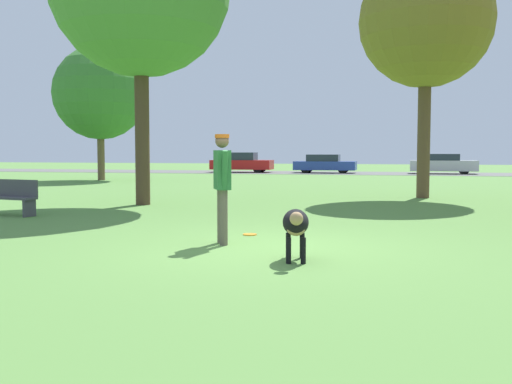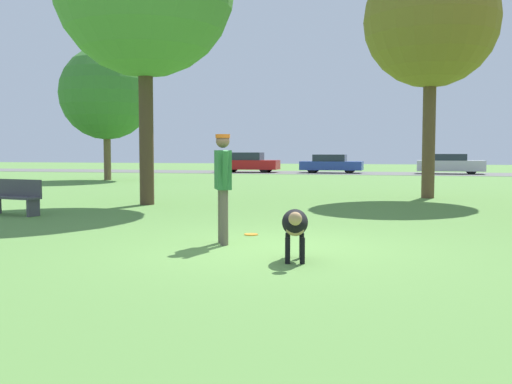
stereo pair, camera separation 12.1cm
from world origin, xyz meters
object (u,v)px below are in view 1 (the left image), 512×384
at_px(dog, 296,224).
at_px(parked_car_blue, 325,164).
at_px(park_bench, 11,196).
at_px(frisbee, 250,234).
at_px(person, 222,178).
at_px(parked_car_silver, 443,164).
at_px(parked_car_red, 242,163).
at_px(tree_far_left, 100,93).
at_px(tree_mid_center, 426,21).

height_order(dog, parked_car_blue, parked_car_blue).
distance_m(parked_car_blue, park_bench, 28.83).
xyz_separation_m(dog, frisbee, (-1.25, 2.33, -0.50)).
relative_size(person, parked_car_silver, 0.42).
bearing_deg(dog, parked_car_red, -174.79).
xyz_separation_m(person, tree_far_left, (-12.35, 18.93, 3.40)).
bearing_deg(parked_car_silver, tree_far_left, -143.92).
bearing_deg(parked_car_silver, parked_car_red, -177.96).
distance_m(parked_car_red, parked_car_silver, 13.59).
distance_m(person, dog, 1.95).
bearing_deg(person, frisbee, 145.39).
height_order(person, tree_mid_center, tree_mid_center).
height_order(person, tree_far_left, tree_far_left).
xyz_separation_m(dog, parked_car_silver, (3.97, 33.02, 0.13)).
distance_m(tree_mid_center, parked_car_blue, 22.19).
height_order(tree_far_left, parked_car_red, tree_far_left).
xyz_separation_m(tree_mid_center, park_bench, (-9.56, -7.76, -5.15)).
xyz_separation_m(person, tree_mid_center, (3.47, 10.73, 4.53)).
bearing_deg(dog, tree_far_left, -156.87).
xyz_separation_m(tree_far_left, parked_car_silver, (17.74, 12.88, -3.83)).
distance_m(tree_mid_center, parked_car_red, 24.20).
distance_m(dog, parked_car_red, 33.95).
bearing_deg(parked_car_red, parked_car_blue, 0.17).
distance_m(person, parked_car_blue, 31.65).
bearing_deg(parked_car_red, park_bench, -87.58).
relative_size(parked_car_red, parked_car_blue, 1.03).
bearing_deg(frisbee, parked_car_silver, 80.35).
height_order(person, frisbee, person).
bearing_deg(person, tree_far_left, -172.74).
xyz_separation_m(tree_far_left, parked_car_blue, (10.00, 12.62, -3.85)).
bearing_deg(tree_far_left, tree_mid_center, -27.40).
distance_m(dog, park_bench, 8.59).
xyz_separation_m(dog, tree_mid_center, (2.05, 11.94, 5.09)).
bearing_deg(parked_car_silver, tree_mid_center, -95.10).
height_order(dog, parked_car_silver, parked_car_silver).
distance_m(parked_car_red, parked_car_blue, 5.84).
distance_m(frisbee, parked_car_red, 31.38).
bearing_deg(dog, parked_car_silver, 161.91).
xyz_separation_m(tree_mid_center, parked_car_red, (-11.66, 20.62, -4.92)).
distance_m(frisbee, tree_far_left, 22.23).
distance_m(frisbee, parked_car_blue, 30.55).
bearing_deg(dog, person, -141.65).
bearing_deg(parked_car_blue, park_bench, -97.16).
bearing_deg(parked_car_silver, dog, -96.75).
bearing_deg(tree_far_left, person, -56.88).
distance_m(tree_far_left, parked_car_red, 13.64).
bearing_deg(park_bench, person, -15.55).
bearing_deg(tree_mid_center, person, -107.94).
bearing_deg(park_bench, dog, -18.65).
distance_m(dog, parked_car_blue, 32.98).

